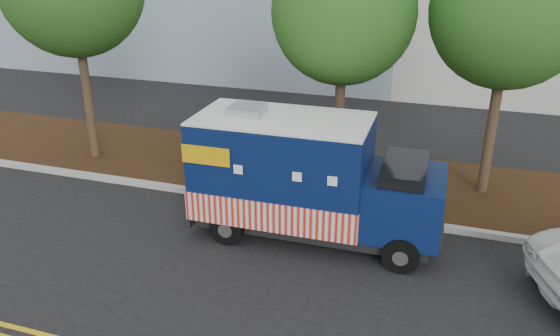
% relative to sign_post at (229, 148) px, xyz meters
% --- Properties ---
extents(ground, '(120.00, 120.00, 0.00)m').
position_rel_sign_post_xyz_m(ground, '(0.95, -1.94, -1.20)').
color(ground, black).
rests_on(ground, ground).
extents(curb, '(120.00, 0.18, 0.15)m').
position_rel_sign_post_xyz_m(curb, '(0.95, -0.54, -1.12)').
color(curb, '#9E9E99').
rests_on(curb, ground).
extents(mulch_strip, '(120.00, 4.00, 0.15)m').
position_rel_sign_post_xyz_m(mulch_strip, '(0.95, 1.56, -1.12)').
color(mulch_strip, black).
rests_on(mulch_strip, ground).
extents(tree_b, '(3.56, 3.56, 6.36)m').
position_rel_sign_post_xyz_m(tree_b, '(2.61, 1.29, 3.37)').
color(tree_b, '#38281C').
rests_on(tree_b, ground).
extents(tree_c, '(3.66, 3.66, 6.56)m').
position_rel_sign_post_xyz_m(tree_c, '(6.40, 1.68, 3.52)').
color(tree_c, '#38281C').
rests_on(tree_c, ground).
extents(sign_post, '(0.06, 0.06, 2.40)m').
position_rel_sign_post_xyz_m(sign_post, '(0.00, 0.00, 0.00)').
color(sign_post, '#473828').
rests_on(sign_post, ground).
extents(food_truck, '(5.58, 2.20, 2.92)m').
position_rel_sign_post_xyz_m(food_truck, '(2.48, -1.65, 0.12)').
color(food_truck, black).
rests_on(food_truck, ground).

